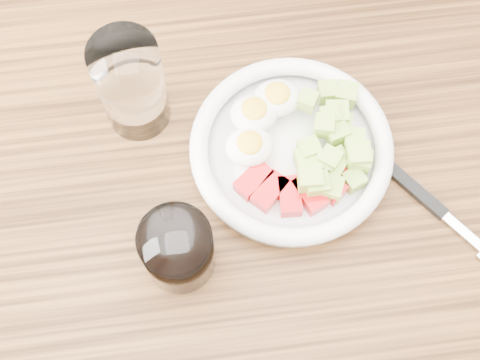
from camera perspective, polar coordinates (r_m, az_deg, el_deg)
ground at (r=1.53m, az=0.43°, el=-11.13°), size 4.00×4.00×0.00m
dining_table at (r=0.88m, az=0.73°, el=-3.59°), size 1.50×0.90×0.77m
bowl at (r=0.79m, az=4.48°, el=2.77°), size 0.24×0.24×0.06m
fork at (r=0.81m, az=15.89°, el=-1.88°), size 0.14×0.18×0.01m
water_glass at (r=0.78m, az=-9.25°, el=8.00°), size 0.08×0.08×0.14m
coffee_glass at (r=0.72m, az=-5.32°, el=-5.95°), size 0.08×0.08×0.09m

